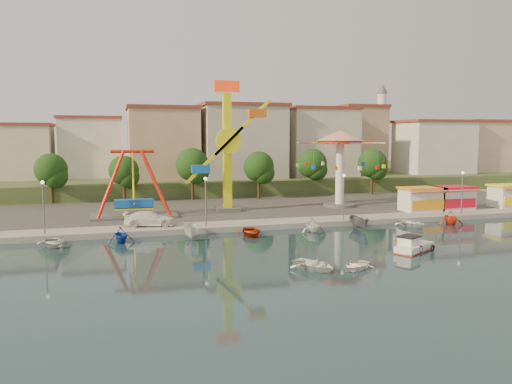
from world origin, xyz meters
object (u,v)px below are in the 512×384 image
object	(u,v)px
rowboat_a	(314,265)
kamikaze_tower	(231,150)
van	(150,219)
pirate_ship_ride	(133,185)
wave_swinger	(340,151)
cabin_motorboat	(413,247)

from	to	relation	value
rowboat_a	kamikaze_tower	bearing A→B (deg)	63.28
rowboat_a	van	size ratio (longest dim) A/B	0.69
pirate_ship_ride	rowboat_a	size ratio (longest dim) A/B	2.68
rowboat_a	wave_swinger	bearing A→B (deg)	34.12
wave_swinger	rowboat_a	distance (m)	32.37
cabin_motorboat	rowboat_a	world-z (taller)	cabin_motorboat
pirate_ship_ride	rowboat_a	xyz separation A→B (m)	(12.40, -26.01, -4.01)
kamikaze_tower	van	size ratio (longest dim) A/B	3.06
pirate_ship_ride	kamikaze_tower	world-z (taller)	kamikaze_tower
pirate_ship_ride	kamikaze_tower	size ratio (longest dim) A/B	0.61
kamikaze_tower	wave_swinger	bearing A→B (deg)	1.40
wave_swinger	rowboat_a	size ratio (longest dim) A/B	3.11
cabin_motorboat	rowboat_a	size ratio (longest dim) A/B	1.24
wave_swinger	van	size ratio (longest dim) A/B	2.15
pirate_ship_ride	wave_swinger	bearing A→B (deg)	3.29
kamikaze_tower	van	bearing A→B (deg)	-143.16
kamikaze_tower	wave_swinger	size ratio (longest dim) A/B	1.42
cabin_motorboat	wave_swinger	bearing A→B (deg)	50.08
kamikaze_tower	cabin_motorboat	size ratio (longest dim) A/B	3.56
cabin_motorboat	rowboat_a	xyz separation A→B (m)	(-10.81, -3.29, -0.03)
van	kamikaze_tower	bearing A→B (deg)	-43.43
wave_swinger	cabin_motorboat	bearing A→B (deg)	-99.84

